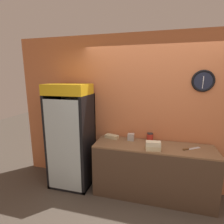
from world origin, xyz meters
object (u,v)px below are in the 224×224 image
Objects in this scene: sandwich_stack_bottom at (153,148)px; condiment_jar at (150,137)px; sandwich_flat_left at (112,136)px; chefs_knife at (189,149)px; napkin_dispenser at (131,137)px; beverage_cooler at (72,131)px; sandwich_stack_middle at (153,144)px.

condiment_jar reaches higher than sandwich_stack_bottom.
sandwich_flat_left is 0.91× the size of chefs_knife.
napkin_dispenser reaches higher than sandwich_stack_bottom.
sandwich_stack_middle is (1.45, -0.21, -0.02)m from beverage_cooler.
chefs_knife is (1.99, -0.03, -0.11)m from beverage_cooler.
beverage_cooler is 1.47m from sandwich_stack_bottom.
condiment_jar is (-0.07, 0.39, 0.03)m from sandwich_stack_bottom.
sandwich_stack_middle is at bearing -80.34° from condiment_jar.
condiment_jar reaches higher than napkin_dispenser.
sandwich_stack_middle is 1.91× the size of napkin_dispenser.
sandwich_stack_middle is 0.52m from napkin_dispenser.
sandwich_flat_left is at bearing -177.59° from condiment_jar.
sandwich_flat_left is 1.29m from chefs_knife.
sandwich_flat_left reaches higher than chefs_knife.
beverage_cooler is at bearing -167.87° from sandwich_flat_left.
sandwich_stack_middle is 0.88× the size of sandwich_flat_left.
sandwich_stack_bottom is 0.82× the size of chefs_knife.
beverage_cooler reaches higher than condiment_jar.
sandwich_stack_middle is at bearing -41.04° from napkin_dispenser.
beverage_cooler is 1.47m from sandwich_stack_middle.
chefs_knife is at bearing -0.75° from beverage_cooler.
sandwich_stack_bottom is 0.90× the size of sandwich_flat_left.
sandwich_stack_bottom is at bearing 0.00° from sandwich_stack_middle.
condiment_jar reaches higher than chefs_knife.
sandwich_stack_middle is 0.58m from chefs_knife.
beverage_cooler is 1.07m from napkin_dispenser.
sandwich_stack_bottom is 0.39m from condiment_jar.
beverage_cooler is 13.28× the size of condiment_jar.
chefs_knife is at bearing 18.52° from sandwich_stack_middle.
beverage_cooler is at bearing 179.25° from chefs_knife.
sandwich_stack_bottom is 0.07m from sandwich_stack_middle.
condiment_jar reaches higher than sandwich_flat_left.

